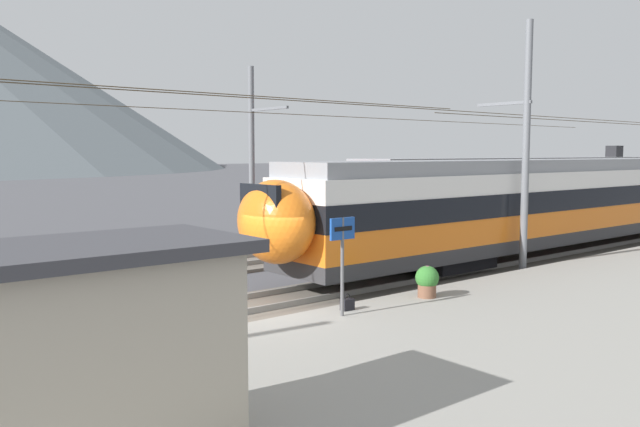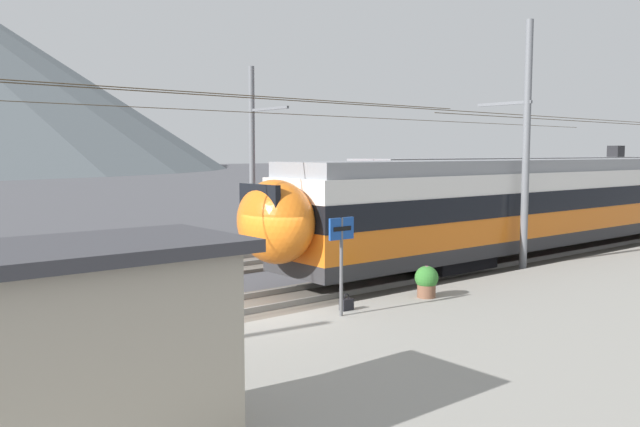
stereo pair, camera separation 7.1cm
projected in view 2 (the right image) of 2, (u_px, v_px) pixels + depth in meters
ground_plane at (256, 321)px, 15.95m from camera, size 400.00×400.00×0.00m
platform_slab at (414, 368)px, 11.89m from camera, size 120.00×8.13×0.37m
track_near at (235, 311)px, 16.69m from camera, size 120.00×3.00×0.28m
track_far at (139, 276)px, 21.29m from camera, size 120.00×3.00×0.28m
train_near_platform at (595, 197)px, 27.72m from camera, size 34.78×2.84×4.27m
train_far_track at (567, 185)px, 37.38m from camera, size 34.34×2.93×4.27m
catenary_mast_mid at (523, 147)px, 21.29m from camera, size 41.55×2.09×8.36m
catenary_mast_far_side at (255, 156)px, 26.34m from camera, size 41.55×2.63×7.57m
platform_sign at (341, 244)px, 14.81m from camera, size 0.70×0.08×2.27m
passenger_walking at (35, 332)px, 10.19m from camera, size 0.53×0.22×1.69m
handbag_beside_passenger at (96, 371)px, 10.69m from camera, size 0.32×0.18×0.44m
handbag_near_sign at (346, 304)px, 15.50m from camera, size 0.32×0.18×0.40m
potted_plant_platform_edge at (427, 280)px, 16.84m from camera, size 0.61×0.61×0.82m
platform_shelter at (17, 364)px, 7.32m from camera, size 5.26×2.22×2.68m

